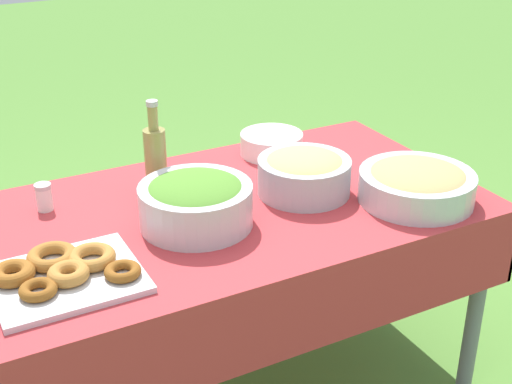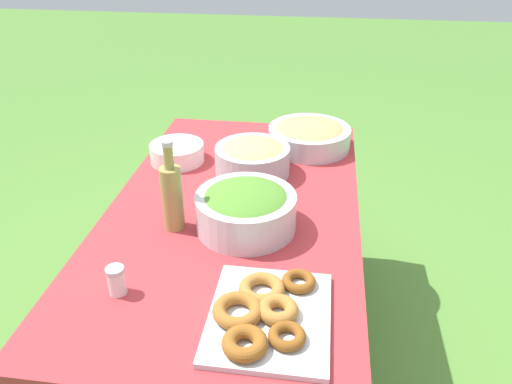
{
  "view_description": "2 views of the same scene",
  "coord_description": "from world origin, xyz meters",
  "px_view_note": "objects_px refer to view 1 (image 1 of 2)",
  "views": [
    {
      "loc": [
        0.77,
        1.65,
        1.62
      ],
      "look_at": [
        -0.07,
        0.06,
        0.75
      ],
      "focal_mm": 50.0,
      "sensor_mm": 36.0,
      "label": 1
    },
    {
      "loc": [
        1.39,
        0.27,
        1.56
      ],
      "look_at": [
        0.0,
        0.08,
        0.75
      ],
      "focal_mm": 35.0,
      "sensor_mm": 36.0,
      "label": 2
    }
  ],
  "objects_px": {
    "salad_bowl": "(196,201)",
    "bread_bowl": "(417,183)",
    "donut_platter": "(64,272)",
    "plate_stack": "(272,144)",
    "pasta_bowl": "(304,172)",
    "olive_oil_bottle": "(156,159)"
  },
  "relations": [
    {
      "from": "salad_bowl",
      "to": "pasta_bowl",
      "type": "height_order",
      "value": "salad_bowl"
    },
    {
      "from": "plate_stack",
      "to": "salad_bowl",
      "type": "bearing_deg",
      "value": 38.7
    },
    {
      "from": "olive_oil_bottle",
      "to": "plate_stack",
      "type": "bearing_deg",
      "value": -165.24
    },
    {
      "from": "pasta_bowl",
      "to": "bread_bowl",
      "type": "height_order",
      "value": "pasta_bowl"
    },
    {
      "from": "pasta_bowl",
      "to": "bread_bowl",
      "type": "bearing_deg",
      "value": 142.82
    },
    {
      "from": "salad_bowl",
      "to": "bread_bowl",
      "type": "relative_size",
      "value": 0.92
    },
    {
      "from": "donut_platter",
      "to": "bread_bowl",
      "type": "bearing_deg",
      "value": 176.79
    },
    {
      "from": "plate_stack",
      "to": "pasta_bowl",
      "type": "bearing_deg",
      "value": 78.78
    },
    {
      "from": "plate_stack",
      "to": "bread_bowl",
      "type": "distance_m",
      "value": 0.54
    },
    {
      "from": "olive_oil_bottle",
      "to": "pasta_bowl",
      "type": "bearing_deg",
      "value": 154.37
    },
    {
      "from": "salad_bowl",
      "to": "donut_platter",
      "type": "height_order",
      "value": "salad_bowl"
    },
    {
      "from": "olive_oil_bottle",
      "to": "bread_bowl",
      "type": "relative_size",
      "value": 0.87
    },
    {
      "from": "salad_bowl",
      "to": "pasta_bowl",
      "type": "relative_size",
      "value": 1.12
    },
    {
      "from": "olive_oil_bottle",
      "to": "donut_platter",
      "type": "bearing_deg",
      "value": 42.33
    },
    {
      "from": "donut_platter",
      "to": "plate_stack",
      "type": "relative_size",
      "value": 1.68
    },
    {
      "from": "pasta_bowl",
      "to": "donut_platter",
      "type": "bearing_deg",
      "value": 10.63
    },
    {
      "from": "salad_bowl",
      "to": "bread_bowl",
      "type": "distance_m",
      "value": 0.64
    },
    {
      "from": "plate_stack",
      "to": "olive_oil_bottle",
      "type": "distance_m",
      "value": 0.47
    },
    {
      "from": "plate_stack",
      "to": "olive_oil_bottle",
      "type": "relative_size",
      "value": 0.71
    },
    {
      "from": "bread_bowl",
      "to": "plate_stack",
      "type": "bearing_deg",
      "value": -68.38
    },
    {
      "from": "salad_bowl",
      "to": "olive_oil_bottle",
      "type": "height_order",
      "value": "olive_oil_bottle"
    },
    {
      "from": "pasta_bowl",
      "to": "olive_oil_bottle",
      "type": "xyz_separation_m",
      "value": [
        0.39,
        -0.19,
        0.05
      ]
    }
  ]
}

